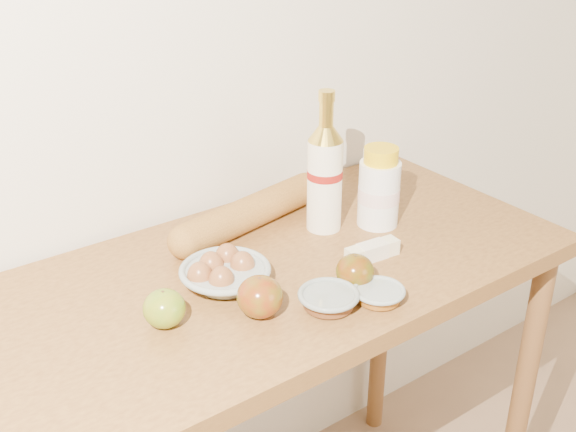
# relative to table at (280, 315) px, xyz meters

# --- Properties ---
(back_wall) EXTENTS (3.50, 0.02, 2.60)m
(back_wall) POSITION_rel_table_xyz_m (0.00, 0.33, 0.52)
(back_wall) COLOR silver
(back_wall) RESTS_ON ground
(table) EXTENTS (1.20, 0.60, 0.90)m
(table) POSITION_rel_table_xyz_m (0.00, 0.00, 0.00)
(table) COLOR #9C6932
(table) RESTS_ON ground
(bourbon_bottle) EXTENTS (0.09, 0.09, 0.31)m
(bourbon_bottle) POSITION_rel_table_xyz_m (0.17, 0.07, 0.25)
(bourbon_bottle) COLOR white
(bourbon_bottle) RESTS_ON table
(cream_bottle) EXTENTS (0.10, 0.10, 0.18)m
(cream_bottle) POSITION_rel_table_xyz_m (0.28, 0.02, 0.21)
(cream_bottle) COLOR white
(cream_bottle) RESTS_ON table
(egg_bowl) EXTENTS (0.23, 0.23, 0.06)m
(egg_bowl) POSITION_rel_table_xyz_m (-0.13, -0.00, 0.15)
(egg_bowl) COLOR #94A19C
(egg_bowl) RESTS_ON table
(baguette) EXTENTS (0.44, 0.15, 0.07)m
(baguette) POSITION_rel_table_xyz_m (0.04, 0.17, 0.16)
(baguette) COLOR #B78038
(baguette) RESTS_ON table
(apple_yellowgreen) EXTENTS (0.08, 0.08, 0.07)m
(apple_yellowgreen) POSITION_rel_table_xyz_m (-0.28, -0.05, 0.16)
(apple_yellowgreen) COLOR #9C911F
(apple_yellowgreen) RESTS_ON table
(apple_redgreen_front) EXTENTS (0.10, 0.10, 0.08)m
(apple_redgreen_front) POSITION_rel_table_xyz_m (-0.13, -0.13, 0.16)
(apple_redgreen_front) COLOR #96080D
(apple_redgreen_front) RESTS_ON table
(apple_redgreen_right) EXTENTS (0.09, 0.09, 0.07)m
(apple_redgreen_right) POSITION_rel_table_xyz_m (0.07, -0.15, 0.16)
(apple_redgreen_right) COLOR maroon
(apple_redgreen_right) RESTS_ON table
(sugar_bowl) EXTENTS (0.12, 0.12, 0.03)m
(sugar_bowl) POSITION_rel_table_xyz_m (-0.02, -0.18, 0.14)
(sugar_bowl) COLOR gray
(sugar_bowl) RESTS_ON table
(syrup_bowl) EXTENTS (0.11, 0.11, 0.03)m
(syrup_bowl) POSITION_rel_table_xyz_m (0.07, -0.22, 0.14)
(syrup_bowl) COLOR #919E98
(syrup_bowl) RESTS_ON table
(butter_stick) EXTENTS (0.12, 0.04, 0.03)m
(butter_stick) POSITION_rel_table_xyz_m (0.17, -0.09, 0.14)
(butter_stick) COLOR beige
(butter_stick) RESTS_ON table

